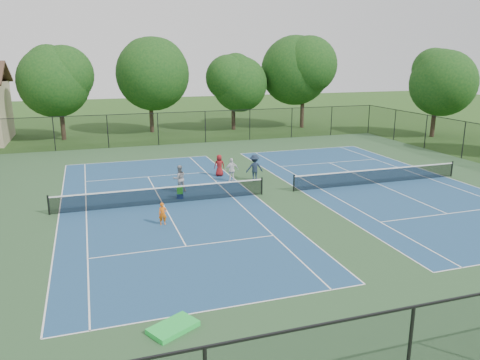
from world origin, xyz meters
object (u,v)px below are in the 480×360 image
object	(u,v)px
tree_side_e	(438,79)
ball_crate	(180,196)
tree_back_d	(304,67)
bystander_a	(232,170)
instructor	(179,179)
bystander_c	(219,165)
bystander_b	(255,168)
child_player	(163,214)
tree_back_b	(149,70)
tree_back_c	(233,80)
tree_back_a	(58,78)
ball_hopper	(180,190)

from	to	relation	value
tree_side_e	ball_crate	distance (m)	32.26
tree_back_d	bystander_a	distance (m)	26.10
instructor	bystander_c	xyz separation A→B (m)	(3.37, 2.98, -0.08)
instructor	bystander_b	distance (m)	5.36
bystander_b	bystander_c	bearing A→B (deg)	-42.26
tree_back_d	child_player	bearing A→B (deg)	-126.89
tree_back_d	bystander_a	world-z (taller)	tree_back_d
tree_side_e	bystander_c	bearing A→B (deg)	-160.63
tree_side_e	bystander_a	xyz separation A→B (m)	(-24.88, -10.59, -5.01)
tree_back_d	instructor	xyz separation A→B (m)	(-18.62, -21.86, -5.99)
tree_back_b	tree_back_d	bearing A→B (deg)	-6.71
tree_side_e	instructor	distance (m)	31.37
tree_back_c	bystander_c	size ratio (longest dim) A/B	5.59
tree_back_b	instructor	bearing A→B (deg)	-93.87
child_player	bystander_a	xyz separation A→B (m)	(5.64, 6.75, 0.23)
tree_back_d	tree_side_e	world-z (taller)	tree_back_d
tree_back_a	bystander_c	xyz separation A→B (m)	(10.75, -18.87, -5.29)
bystander_b	tree_back_c	bearing A→B (deg)	-100.39
tree_back_d	ball_crate	size ratio (longest dim) A/B	28.51
tree_back_c	tree_back_a	bearing A→B (deg)	-176.82
tree_back_b	tree_back_d	distance (m)	17.12
tree_back_c	bystander_a	distance (m)	23.13
bystander_b	instructor	bearing A→B (deg)	14.75
tree_back_a	tree_back_d	world-z (taller)	tree_back_d
tree_back_b	bystander_a	xyz separation A→B (m)	(2.12, -22.59, -5.80)
child_player	bystander_c	world-z (taller)	bystander_c
bystander_c	tree_back_c	bearing A→B (deg)	-105.57
tree_back_b	tree_back_c	xyz separation A→B (m)	(9.00, -1.00, -1.11)
tree_back_b	ball_crate	xyz separation A→B (m)	(-1.87, -25.26, -6.45)
tree_back_d	instructor	distance (m)	29.33
instructor	bystander_b	world-z (taller)	bystander_b
ball_hopper	tree_back_b	bearing A→B (deg)	85.77
tree_back_c	tree_side_e	world-z (taller)	tree_side_e
tree_back_d	bystander_a	size ratio (longest dim) A/B	6.53
tree_back_b	bystander_c	world-z (taller)	tree_back_b
tree_side_e	ball_crate	xyz separation A→B (m)	(-28.87, -13.26, -5.66)
tree_side_e	bystander_a	world-z (taller)	tree_side_e
tree_side_e	bystander_c	distance (m)	27.23
bystander_a	ball_crate	world-z (taller)	bystander_a
tree_side_e	ball_hopper	xyz separation A→B (m)	(-28.87, -13.26, -5.31)
tree_back_b	bystander_a	size ratio (longest dim) A/B	6.31
tree_back_d	child_player	size ratio (longest dim) A/B	9.19
tree_back_a	tree_back_b	xyz separation A→B (m)	(9.00, 2.00, 0.56)
tree_side_e	tree_back_c	bearing A→B (deg)	148.57
tree_side_e	bystander_c	xyz separation A→B (m)	(-25.25, -8.87, -5.06)
bystander_a	bystander_c	distance (m)	1.75
child_player	bystander_a	bearing A→B (deg)	51.96
bystander_a	instructor	bearing A→B (deg)	16.06
bystander_a	ball_crate	size ratio (longest dim) A/B	4.37
tree_back_d	bystander_c	world-z (taller)	tree_back_d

